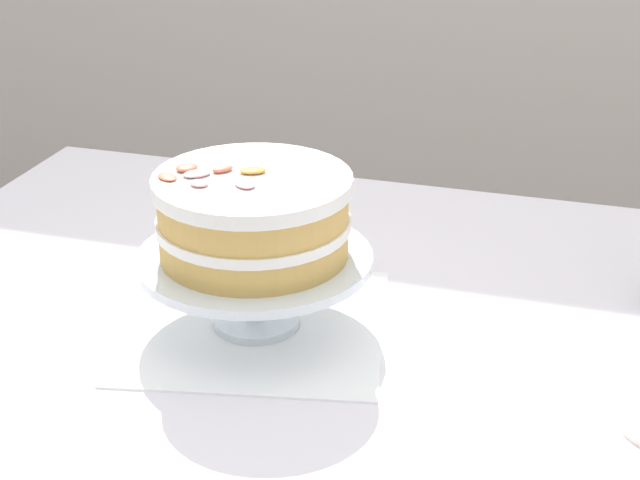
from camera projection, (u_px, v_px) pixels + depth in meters
dining_table at (356, 397)px, 1.28m from camera, size 1.40×1.00×0.74m
linen_napkin at (257, 325)px, 1.27m from camera, size 0.38×0.38×0.00m
cake_stand at (255, 267)px, 1.23m from camera, size 0.29×0.29×0.10m
layer_cake at (253, 215)px, 1.21m from camera, size 0.24×0.24×0.11m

